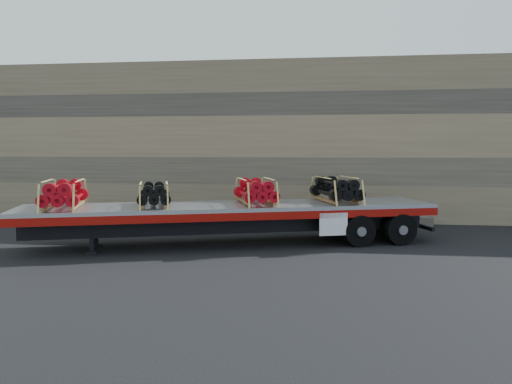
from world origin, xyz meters
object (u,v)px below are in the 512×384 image
(bundle_front, at_px, (64,195))
(bundle_midrear, at_px, (256,192))
(bundle_midfront, at_px, (154,195))
(bundle_rear, at_px, (336,190))
(trailer, at_px, (231,224))

(bundle_front, bearing_deg, bundle_midrear, -0.00)
(bundle_midfront, bearing_deg, bundle_rear, -0.00)
(bundle_front, xyz_separation_m, bundle_rear, (8.38, 2.85, -0.00))
(trailer, distance_m, bundle_midfront, 2.69)
(bundle_rear, bearing_deg, bundle_midrear, 180.00)
(trailer, height_order, bundle_front, bundle_front)
(trailer, relative_size, bundle_midrear, 5.99)
(bundle_front, bearing_deg, trailer, -0.00)
(bundle_front, distance_m, bundle_rear, 8.86)
(trailer, bearing_deg, bundle_midfront, 180.00)
(trailer, xyz_separation_m, bundle_midrear, (0.79, 0.27, 1.07))
(bundle_midfront, relative_size, bundle_midrear, 0.89)
(bundle_midfront, distance_m, bundle_rear, 6.13)
(bundle_midfront, xyz_separation_m, bundle_midrear, (3.14, 1.07, 0.04))
(trailer, xyz_separation_m, bundle_front, (-4.93, -1.68, 1.08))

